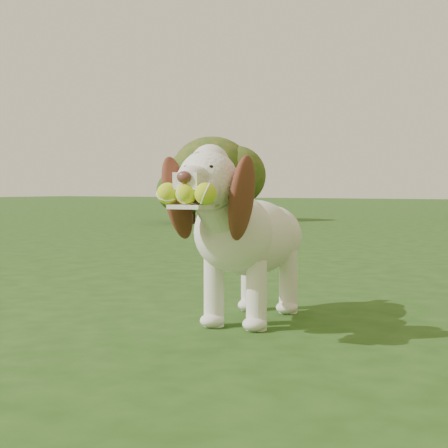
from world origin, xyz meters
The scene contains 4 objects.
ground centered at (0.00, 0.00, 0.00)m, with size 80.00×80.00×0.00m, color #204213.
dog centered at (0.59, -0.06, 0.47)m, with size 0.56×1.34×0.87m.
shrub_a centered at (-5.07, 7.81, 0.72)m, with size 1.18×1.18×1.22m.
shrub_e centered at (-5.42, 9.07, 1.03)m, with size 1.69×1.69×1.76m.
Camera 1 is at (2.29, -3.03, 0.68)m, focal length 55.00 mm.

